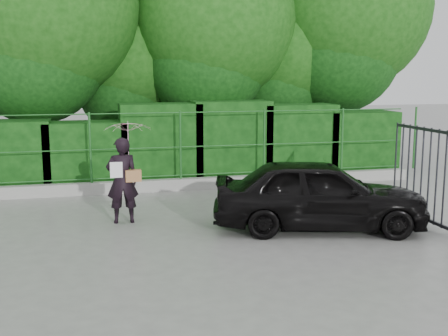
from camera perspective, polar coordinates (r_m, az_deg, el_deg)
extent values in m
plane|color=gray|center=(10.57, -2.43, -7.21)|extent=(80.00, 80.00, 0.00)
cube|color=#9E9E99|center=(14.84, -5.91, -1.74)|extent=(14.00, 0.25, 0.30)
cylinder|color=#1D571F|center=(14.54, -13.42, 2.01)|extent=(0.06, 0.06, 1.80)
cylinder|color=#1D571F|center=(14.73, -4.44, 2.34)|extent=(0.06, 0.06, 1.80)
cylinder|color=#1D571F|center=(15.28, 4.10, 2.60)|extent=(0.06, 0.06, 1.80)
cylinder|color=#1D571F|center=(16.14, 11.90, 2.79)|extent=(0.06, 0.06, 1.80)
cylinder|color=#1D571F|center=(17.26, 18.81, 2.92)|extent=(0.06, 0.06, 1.80)
cylinder|color=#1D571F|center=(14.80, -5.93, -0.79)|extent=(13.60, 0.03, 0.03)
cylinder|color=#1D571F|center=(14.68, -5.98, 2.09)|extent=(13.60, 0.03, 0.03)
cylinder|color=#1D571F|center=(14.59, -6.04, 5.60)|extent=(13.60, 0.03, 0.03)
cube|color=black|center=(15.69, -21.12, 1.14)|extent=(2.20, 1.20, 1.85)
cube|color=black|center=(15.57, -13.79, 1.32)|extent=(2.20, 1.20, 1.78)
cube|color=black|center=(15.67, -6.49, 2.44)|extent=(2.20, 1.20, 2.24)
cube|color=black|center=(16.04, 0.61, 2.76)|extent=(2.20, 1.20, 2.29)
cube|color=black|center=(16.66, 7.29, 2.72)|extent=(2.20, 1.20, 2.17)
cube|color=black|center=(17.50, 13.41, 2.47)|extent=(2.20, 1.20, 1.92)
cylinder|color=black|center=(17.16, -17.37, 6.48)|extent=(0.36, 0.36, 4.50)
sphere|color=#14470F|center=(17.25, -17.83, 15.46)|extent=(5.40, 5.40, 5.40)
cylinder|color=black|center=(18.53, -9.28, 5.05)|extent=(0.36, 0.36, 3.25)
sphere|color=#14470F|center=(18.49, -9.45, 11.08)|extent=(3.90, 3.90, 3.90)
cylinder|color=black|center=(17.90, -1.00, 6.62)|extent=(0.36, 0.36, 4.25)
sphere|color=#14470F|center=(17.94, -1.02, 14.78)|extent=(5.10, 5.10, 5.10)
cylinder|color=black|center=(19.29, 5.82, 5.67)|extent=(0.36, 0.36, 3.50)
sphere|color=#14470F|center=(19.27, 5.93, 11.91)|extent=(4.20, 4.20, 4.20)
cylinder|color=black|center=(19.66, 11.79, 7.42)|extent=(0.36, 0.36, 4.75)
sphere|color=#14470F|center=(19.77, 12.08, 15.69)|extent=(5.70, 5.70, 5.70)
cube|color=#25252B|center=(12.22, 19.33, -4.70)|extent=(0.05, 2.00, 0.06)
cube|color=#25252B|center=(11.92, 19.81, 3.72)|extent=(0.05, 2.00, 0.06)
cylinder|color=#25252B|center=(11.47, 21.48, -1.14)|extent=(0.04, 0.04, 1.90)
cylinder|color=#25252B|center=(11.68, 20.78, -0.92)|extent=(0.04, 0.04, 1.90)
cylinder|color=#25252B|center=(11.88, 20.10, -0.71)|extent=(0.04, 0.04, 1.90)
cylinder|color=#25252B|center=(12.08, 19.44, -0.50)|extent=(0.04, 0.04, 1.90)
cylinder|color=#25252B|center=(12.29, 18.80, -0.31)|extent=(0.04, 0.04, 1.90)
cylinder|color=#25252B|center=(12.50, 18.19, -0.12)|extent=(0.04, 0.04, 1.90)
cylinder|color=#25252B|center=(12.70, 17.59, 0.07)|extent=(0.04, 0.04, 1.90)
cylinder|color=#25252B|center=(12.92, 17.02, 0.25)|extent=(0.04, 0.04, 1.90)
imported|color=black|center=(11.68, -10.30, -1.24)|extent=(0.65, 0.43, 1.78)
imported|color=#F2C1CC|center=(11.62, -9.69, 2.57)|extent=(0.96, 0.98, 0.88)
cube|color=#9D693C|center=(11.60, -9.20, -0.77)|extent=(0.32, 0.15, 0.24)
cube|color=white|center=(11.51, -10.89, -0.19)|extent=(0.25, 0.02, 0.32)
imported|color=black|center=(11.22, 9.64, -2.61)|extent=(4.45, 2.71, 1.42)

